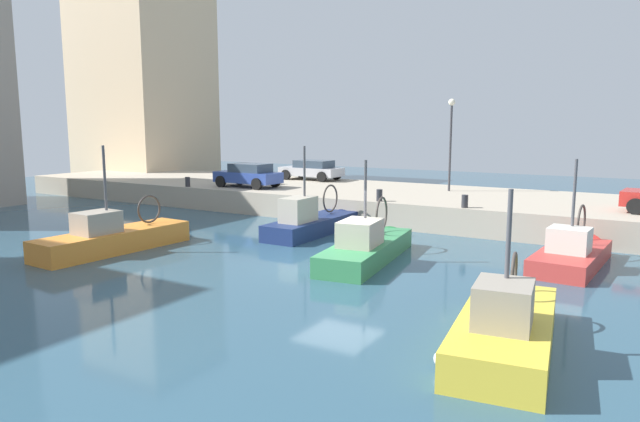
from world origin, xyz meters
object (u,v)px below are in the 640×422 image
at_px(quay_streetlamp, 451,129).
at_px(mooring_bollard_south, 465,201).
at_px(mooring_bollard_mid, 379,195).
at_px(fishing_boat_orange, 121,247).
at_px(parked_car_silver, 312,170).
at_px(fishing_boat_yellow, 506,339).
at_px(mooring_bollard_north, 188,182).
at_px(parked_car_blue, 248,175).
at_px(fishing_boat_green, 369,255).
at_px(fishing_boat_red, 573,261).
at_px(fishing_boat_navy, 315,229).

bearing_deg(quay_streetlamp, mooring_bollard_south, -155.34).
bearing_deg(mooring_bollard_mid, fishing_boat_orange, 146.62).
bearing_deg(fishing_boat_orange, parked_car_silver, 6.24).
xyz_separation_m(fishing_boat_yellow, quay_streetlamp, (17.27, 7.14, 4.34)).
xyz_separation_m(parked_car_silver, mooring_bollard_north, (-7.10, 3.90, -0.38)).
bearing_deg(mooring_bollard_south, parked_car_blue, 82.94).
distance_m(parked_car_blue, mooring_bollard_north, 3.53).
xyz_separation_m(parked_car_silver, mooring_bollard_mid, (-7.10, -8.10, -0.38)).
xyz_separation_m(fishing_boat_green, mooring_bollard_south, (5.98, -1.53, 1.33)).
xyz_separation_m(fishing_boat_green, mooring_bollard_north, (5.98, 14.47, 1.33)).
bearing_deg(fishing_boat_red, mooring_bollard_north, 81.58).
distance_m(fishing_boat_orange, fishing_boat_red, 16.37).
relative_size(fishing_boat_orange, fishing_boat_yellow, 1.12).
relative_size(fishing_boat_green, fishing_boat_orange, 1.01).
distance_m(fishing_boat_green, fishing_boat_orange, 9.44).
relative_size(fishing_boat_red, parked_car_blue, 1.52).
distance_m(fishing_boat_orange, fishing_boat_navy, 8.13).
height_order(fishing_boat_navy, parked_car_silver, fishing_boat_navy).
bearing_deg(fishing_boat_orange, quay_streetlamp, -26.85).
height_order(mooring_bollard_south, mooring_bollard_north, same).
height_order(fishing_boat_navy, parked_car_blue, fishing_boat_navy).
distance_m(parked_car_silver, mooring_bollard_south, 14.04).
relative_size(fishing_boat_orange, fishing_boat_navy, 1.09).
xyz_separation_m(mooring_bollard_south, mooring_bollard_mid, (0.00, 4.00, 0.00)).
bearing_deg(fishing_boat_red, parked_car_silver, 58.90).
bearing_deg(mooring_bollard_south, fishing_boat_yellow, -158.62).
distance_m(parked_car_blue, mooring_bollard_south, 12.98).
bearing_deg(mooring_bollard_north, mooring_bollard_south, -90.00).
height_order(fishing_boat_orange, fishing_boat_yellow, fishing_boat_orange).
distance_m(parked_car_silver, mooring_bollard_north, 8.11).
xyz_separation_m(parked_car_blue, mooring_bollard_mid, (-1.59, -8.88, -0.42)).
distance_m(mooring_bollard_north, quay_streetlamp, 14.85).
xyz_separation_m(fishing_boat_navy, mooring_bollard_south, (2.79, -5.75, 1.32)).
bearing_deg(fishing_boat_navy, mooring_bollard_north, 74.78).
bearing_deg(fishing_boat_red, mooring_bollard_south, 57.16).
distance_m(fishing_boat_red, mooring_bollard_mid, 9.38).
distance_m(fishing_boat_green, mooring_bollard_south, 6.32).
bearing_deg(parked_car_silver, mooring_bollard_mid, -131.23).
bearing_deg(parked_car_silver, fishing_boat_navy, -147.29).
bearing_deg(parked_car_blue, mooring_bollard_mid, -100.18).
bearing_deg(fishing_boat_green, parked_car_blue, 56.26).
xyz_separation_m(fishing_boat_orange, parked_car_silver, (16.64, 1.82, 1.74)).
height_order(fishing_boat_yellow, mooring_bollard_mid, fishing_boat_yellow).
bearing_deg(mooring_bollard_mid, quay_streetlamp, -13.97).
relative_size(fishing_boat_green, fishing_boat_navy, 1.10).
relative_size(fishing_boat_green, mooring_bollard_mid, 12.65).
relative_size(fishing_boat_red, mooring_bollard_north, 10.62).
bearing_deg(fishing_boat_red, fishing_boat_yellow, 178.59).
xyz_separation_m(parked_car_blue, mooring_bollard_south, (-1.59, -12.88, -0.42)).
bearing_deg(quay_streetlamp, fishing_boat_orange, 153.15).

